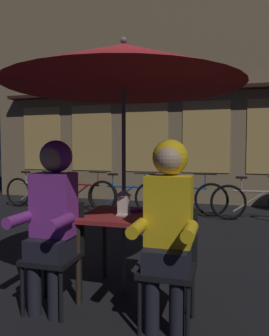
# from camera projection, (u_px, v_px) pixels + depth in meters

# --- Properties ---
(ground_plane) EXTENTS (60.00, 60.00, 0.00)m
(ground_plane) POSITION_uv_depth(u_px,v_px,m) (124.00, 293.00, 2.98)
(ground_plane) COLOR black
(cafe_table) EXTENTS (0.72, 0.72, 0.74)m
(cafe_table) POSITION_uv_depth(u_px,v_px,m) (124.00, 225.00, 2.94)
(cafe_table) COLOR maroon
(cafe_table) RESTS_ON ground_plane
(patio_umbrella) EXTENTS (2.10, 2.10, 2.31)m
(patio_umbrella) POSITION_uv_depth(u_px,v_px,m) (124.00, 66.00, 2.85)
(patio_umbrella) COLOR #4C4C51
(patio_umbrella) RESTS_ON ground_plane
(lantern) EXTENTS (0.11, 0.11, 0.23)m
(lantern) POSITION_uv_depth(u_px,v_px,m) (124.00, 202.00, 2.86)
(lantern) COLOR white
(lantern) RESTS_ON cafe_table
(chair_left) EXTENTS (0.40, 0.40, 0.87)m
(chair_left) POSITION_uv_depth(u_px,v_px,m) (56.00, 248.00, 2.73)
(chair_left) COLOR black
(chair_left) RESTS_ON ground_plane
(chair_right) EXTENTS (0.40, 0.40, 0.87)m
(chair_right) POSITION_uv_depth(u_px,v_px,m) (169.00, 259.00, 2.46)
(chair_right) COLOR black
(chair_right) RESTS_ON ground_plane
(person_left_hooded) EXTENTS (0.45, 0.56, 1.40)m
(person_left_hooded) POSITION_uv_depth(u_px,v_px,m) (52.00, 208.00, 2.65)
(person_left_hooded) COLOR black
(person_left_hooded) RESTS_ON ground_plane
(person_right_hooded) EXTENTS (0.45, 0.56, 1.40)m
(person_right_hooded) POSITION_uv_depth(u_px,v_px,m) (168.00, 214.00, 2.39)
(person_right_hooded) COLOR black
(person_right_hooded) RESTS_ON ground_plane
(shopfront_building) EXTENTS (10.00, 0.93, 6.20)m
(shopfront_building) POSITION_uv_depth(u_px,v_px,m) (177.00, 78.00, 8.06)
(shopfront_building) COLOR #937A56
(shopfront_building) RESTS_ON ground_plane
(bicycle_nearest) EXTENTS (1.68, 0.20, 0.84)m
(bicycle_nearest) POSITION_uv_depth(u_px,v_px,m) (36.00, 192.00, 7.22)
(bicycle_nearest) COLOR black
(bicycle_nearest) RESTS_ON ground_plane
(bicycle_second) EXTENTS (1.65, 0.39, 0.84)m
(bicycle_second) POSITION_uv_depth(u_px,v_px,m) (83.00, 194.00, 7.04)
(bicycle_second) COLOR black
(bicycle_second) RESTS_ON ground_plane
(bicycle_third) EXTENTS (1.68, 0.10, 0.84)m
(bicycle_third) POSITION_uv_depth(u_px,v_px,m) (126.00, 196.00, 6.64)
(bicycle_third) COLOR black
(bicycle_third) RESTS_ON ground_plane
(bicycle_fourth) EXTENTS (1.68, 0.09, 0.84)m
(bicycle_fourth) POSITION_uv_depth(u_px,v_px,m) (185.00, 198.00, 6.46)
(bicycle_fourth) COLOR black
(bicycle_fourth) RESTS_ON ground_plane
(bicycle_fifth) EXTENTS (1.68, 0.14, 0.84)m
(bicycle_fifth) POSITION_uv_depth(u_px,v_px,m) (257.00, 202.00, 5.91)
(bicycle_fifth) COLOR black
(bicycle_fifth) RESTS_ON ground_plane
(book) EXTENTS (0.24, 0.22, 0.02)m
(book) POSITION_uv_depth(u_px,v_px,m) (136.00, 210.00, 3.07)
(book) COLOR #661E7A
(book) RESTS_ON cafe_table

